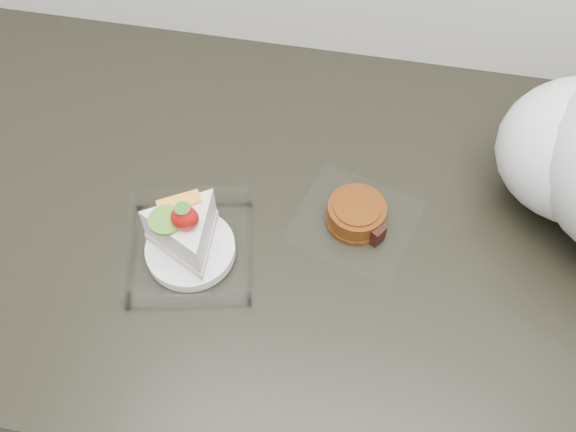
# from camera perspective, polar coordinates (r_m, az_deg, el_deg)

# --- Properties ---
(counter) EXTENTS (2.04, 0.64, 0.90)m
(counter) POSITION_cam_1_polar(r_m,az_deg,el_deg) (1.22, 6.41, -12.57)
(counter) COLOR black
(counter) RESTS_ON ground
(cake_tray) EXTENTS (0.18, 0.18, 0.12)m
(cake_tray) POSITION_cam_1_polar(r_m,az_deg,el_deg) (0.77, -8.84, -2.24)
(cake_tray) COLOR white
(cake_tray) RESTS_ON counter
(mooncake_wrap) EXTENTS (0.18, 0.17, 0.03)m
(mooncake_wrap) POSITION_cam_1_polar(r_m,az_deg,el_deg) (0.81, 6.13, 0.02)
(mooncake_wrap) COLOR white
(mooncake_wrap) RESTS_ON counter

